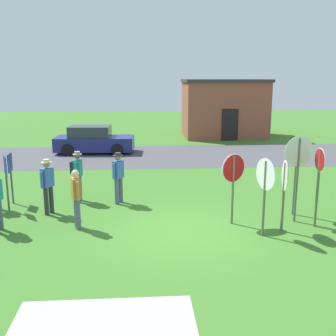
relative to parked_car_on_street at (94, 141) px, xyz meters
The scene contains 16 objects.
ground_plane 12.79m from the parked_car_on_street, 73.58° to the right, with size 80.00×80.00×0.00m, color #3D7528.
street_asphalt 3.85m from the parked_car_on_street, 17.68° to the right, with size 60.00×6.40×0.01m, color #4C4C51.
building_background 10.42m from the parked_car_on_street, 34.20° to the left, with size 5.77×4.17×4.00m.
parked_car_on_street is the anchor object (origin of this frame).
stop_sign_leaning_right 13.93m from the parked_car_on_street, 62.40° to the right, with size 0.16×0.82×2.01m.
stop_sign_leaning_left 14.22m from the parked_car_on_street, 58.07° to the right, with size 0.07×0.67×2.28m.
stop_sign_rear_left 13.92m from the parked_car_on_street, 65.24° to the right, with size 0.26×0.81×2.13m.
stop_sign_tallest 13.63m from the parked_car_on_street, 58.57° to the right, with size 0.87×0.15×2.55m.
stop_sign_rear_right 13.20m from the parked_car_on_street, 56.48° to the right, with size 0.54×0.42×2.36m.
stop_sign_nearest 12.78m from the parked_car_on_street, 65.94° to the right, with size 0.74×0.40×2.07m.
person_in_dark_shirt 9.16m from the parked_car_on_street, 87.22° to the right, with size 0.41×0.57×1.74m.
person_in_teal 10.41m from the parked_car_on_street, 91.54° to the right, with size 0.37×0.50×1.74m.
person_on_left 11.73m from the parked_car_on_street, 86.18° to the right, with size 0.32×0.54×1.69m.
person_near_signs 9.64m from the parked_car_on_street, 79.03° to the right, with size 0.38×0.49×1.74m.
info_panel_leftmost 9.41m from the parked_car_on_street, 100.59° to the right, with size 0.07×0.60×1.71m.
info_panel_middle 10.14m from the parked_car_on_street, 99.29° to the right, with size 0.26×0.56×1.77m.
Camera 1 is at (-1.05, -10.41, 4.19)m, focal length 43.38 mm.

